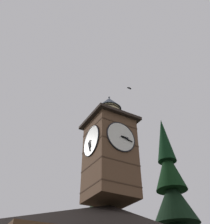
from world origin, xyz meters
The scene contains 2 objects.
clock_tower centered at (1.55, -0.32, 12.04)m, with size 4.01×4.01×9.73m.
flying_bird_high centered at (-1.81, -1.57, 21.17)m, with size 0.50×0.24×0.13m.
Camera 1 is at (10.99, 15.40, 2.26)m, focal length 40.95 mm.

